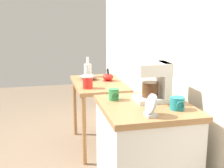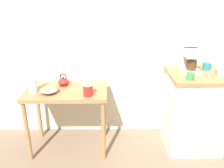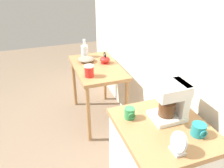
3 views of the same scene
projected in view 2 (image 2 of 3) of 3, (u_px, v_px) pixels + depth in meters
name	position (u px, v px, depth m)	size (l,w,h in m)	color
ground_plane	(131.00, 148.00, 2.87)	(8.00, 8.00, 0.00)	#7A6651
back_wall	(140.00, 24.00, 2.78)	(4.40, 0.10, 2.80)	beige
wooden_table	(67.00, 98.00, 2.65)	(0.89, 0.53, 0.75)	#9E7044
kitchen_counter	(194.00, 111.00, 2.77)	(0.64, 0.57, 0.92)	white
bowl_stoneware	(49.00, 90.00, 2.51)	(0.20, 0.20, 0.06)	gray
teakettle	(64.00, 82.00, 2.70)	(0.15, 0.12, 0.14)	red
glass_carafe_vase	(33.00, 85.00, 2.51)	(0.09, 0.09, 0.24)	silver
canister_enamel	(88.00, 90.00, 2.44)	(0.10, 0.10, 0.13)	red
coffee_maker	(191.00, 59.00, 2.62)	(0.18, 0.22, 0.26)	white
mug_dark_teal	(207.00, 66.00, 2.72)	(0.09, 0.09, 0.08)	teal
mug_tall_green	(190.00, 76.00, 2.42)	(0.08, 0.07, 0.08)	#338C4C
table_clock	(222.00, 70.00, 2.53)	(0.12, 0.06, 0.13)	#B2B5BA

